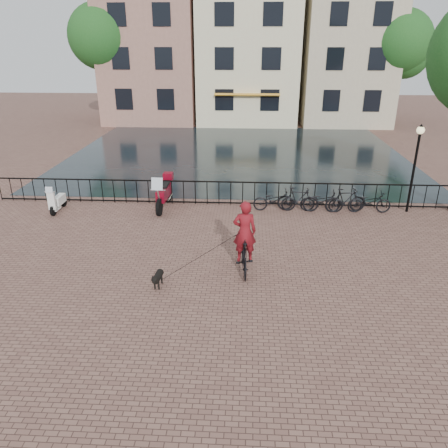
# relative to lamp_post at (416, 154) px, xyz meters

# --- Properties ---
(ground) EXTENTS (100.00, 100.00, 0.00)m
(ground) POSITION_rel_lamp_post_xyz_m (-7.20, -7.60, -2.38)
(ground) COLOR brown
(ground) RESTS_ON ground
(canal_water) EXTENTS (20.00, 20.00, 0.00)m
(canal_water) POSITION_rel_lamp_post_xyz_m (-7.20, 9.70, -2.38)
(canal_water) COLOR black
(canal_water) RESTS_ON ground
(railing) EXTENTS (20.00, 0.05, 1.02)m
(railing) POSITION_rel_lamp_post_xyz_m (-7.20, 0.40, -1.87)
(railing) COLOR black
(railing) RESTS_ON ground
(canal_house_left) EXTENTS (7.50, 9.00, 12.80)m
(canal_house_left) POSITION_rel_lamp_post_xyz_m (-14.70, 22.40, 4.02)
(canal_house_left) COLOR #906154
(canal_house_left) RESTS_ON ground
(canal_house_mid) EXTENTS (8.00, 9.50, 11.80)m
(canal_house_mid) POSITION_rel_lamp_post_xyz_m (-6.70, 22.40, 3.52)
(canal_house_mid) COLOR beige
(canal_house_mid) RESTS_ON ground
(canal_house_right) EXTENTS (7.00, 9.00, 13.30)m
(canal_house_right) POSITION_rel_lamp_post_xyz_m (1.30, 22.40, 4.27)
(canal_house_right) COLOR tan
(canal_house_right) RESTS_ON ground
(tree_far_left) EXTENTS (5.04, 5.04, 9.27)m
(tree_far_left) POSITION_rel_lamp_post_xyz_m (-18.20, 19.40, 4.35)
(tree_far_left) COLOR black
(tree_far_left) RESTS_ON ground
(tree_far_right) EXTENTS (4.76, 4.76, 8.76)m
(tree_far_right) POSITION_rel_lamp_post_xyz_m (4.80, 19.40, 3.97)
(tree_far_right) COLOR black
(tree_far_right) RESTS_ON ground
(lamp_post) EXTENTS (0.30, 0.30, 3.45)m
(lamp_post) POSITION_rel_lamp_post_xyz_m (0.00, 0.00, 0.00)
(lamp_post) COLOR black
(lamp_post) RESTS_ON ground
(cyclist) EXTENTS (0.86, 1.94, 2.61)m
(cyclist) POSITION_rel_lamp_post_xyz_m (-6.55, -5.38, -1.39)
(cyclist) COLOR black
(cyclist) RESTS_ON ground
(dog) EXTENTS (0.29, 0.77, 0.51)m
(dog) POSITION_rel_lamp_post_xyz_m (-8.96, -6.40, -2.12)
(dog) COLOR black
(dog) RESTS_ON ground
(motorcycle) EXTENTS (0.64, 2.30, 1.63)m
(motorcycle) POSITION_rel_lamp_post_xyz_m (-9.93, -0.15, -1.57)
(motorcycle) COLOR maroon
(motorcycle) RESTS_ON ground
(scooter) EXTENTS (0.39, 1.34, 1.24)m
(scooter) POSITION_rel_lamp_post_xyz_m (-14.18, -0.74, -1.76)
(scooter) COLOR white
(scooter) RESTS_ON ground
(parked_bike_0) EXTENTS (1.73, 0.64, 0.90)m
(parked_bike_0) POSITION_rel_lamp_post_xyz_m (-5.40, -0.20, -1.93)
(parked_bike_0) COLOR black
(parked_bike_0) RESTS_ON ground
(parked_bike_1) EXTENTS (1.70, 0.64, 1.00)m
(parked_bike_1) POSITION_rel_lamp_post_xyz_m (-4.45, -0.20, -1.88)
(parked_bike_1) COLOR black
(parked_bike_1) RESTS_ON ground
(parked_bike_2) EXTENTS (1.75, 0.70, 0.90)m
(parked_bike_2) POSITION_rel_lamp_post_xyz_m (-3.50, -0.20, -1.93)
(parked_bike_2) COLOR black
(parked_bike_2) RESTS_ON ground
(parked_bike_3) EXTENTS (1.72, 0.72, 1.00)m
(parked_bike_3) POSITION_rel_lamp_post_xyz_m (-2.55, -0.20, -1.88)
(parked_bike_3) COLOR black
(parked_bike_3) RESTS_ON ground
(parked_bike_4) EXTENTS (1.73, 0.63, 0.90)m
(parked_bike_4) POSITION_rel_lamp_post_xyz_m (-1.60, -0.20, -1.93)
(parked_bike_4) COLOR black
(parked_bike_4) RESTS_ON ground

